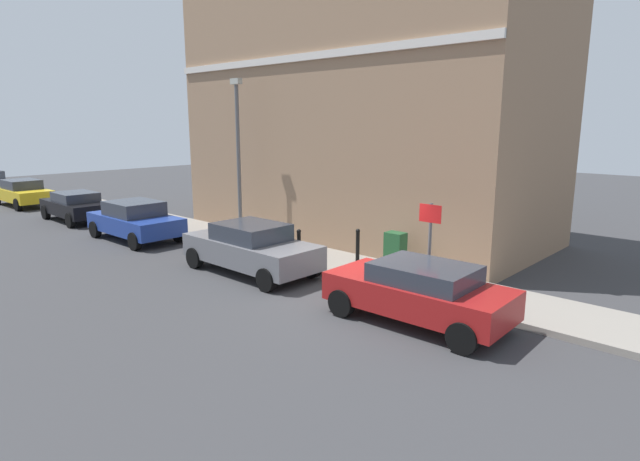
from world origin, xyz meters
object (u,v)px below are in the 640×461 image
object	(u,v)px
car_red	(419,291)
lamppost	(238,152)
utility_cabinet	(395,254)
street_sign	(430,235)
bollard_near_cabinet	(358,244)
car_black	(76,206)
car_blue	(135,220)
car_yellow	(23,192)
bollard_far_kerb	(299,245)
car_grey	(251,247)

from	to	relation	value
car_red	lamppost	bearing A→B (deg)	-16.17
utility_cabinet	street_sign	bearing A→B (deg)	-122.95
car_red	utility_cabinet	size ratio (longest dim) A/B	3.57
street_sign	bollard_near_cabinet	bearing A→B (deg)	68.81
utility_cabinet	car_black	bearing A→B (deg)	99.35
car_blue	street_sign	distance (m)	11.85
car_red	bollard_near_cabinet	distance (m)	4.67
car_yellow	bollard_near_cabinet	bearing A→B (deg)	-173.23
street_sign	car_red	bearing A→B (deg)	-156.19
bollard_far_kerb	lamppost	bearing A→B (deg)	76.06
car_yellow	car_grey	bearing A→B (deg)	179.49
bollard_far_kerb	street_sign	world-z (taller)	street_sign
car_blue	bollard_near_cabinet	xyz separation A→B (m)	(2.74, -8.51, -0.05)
car_black	lamppost	distance (m)	9.42
bollard_near_cabinet	lamppost	distance (m)	5.95
car_blue	utility_cabinet	xyz separation A→B (m)	(2.64, -9.96, -0.08)
car_red	street_sign	size ratio (longest dim) A/B	1.78
car_red	car_blue	world-z (taller)	car_blue
car_yellow	utility_cabinet	world-z (taller)	car_yellow
utility_cabinet	bollard_near_cabinet	size ratio (longest dim) A/B	1.11
car_red	street_sign	world-z (taller)	street_sign
car_blue	bollard_near_cabinet	distance (m)	8.94
car_yellow	street_sign	bearing A→B (deg)	-177.23
car_blue	car_black	xyz separation A→B (m)	(0.08, 5.55, -0.06)
bollard_near_cabinet	bollard_far_kerb	xyz separation A→B (m)	(-1.25, 1.28, 0.00)
car_yellow	bollard_near_cabinet	size ratio (longest dim) A/B	4.12
bollard_far_kerb	utility_cabinet	bearing A→B (deg)	-67.05
bollard_far_kerb	street_sign	size ratio (longest dim) A/B	0.45
lamppost	bollard_near_cabinet	bearing A→B (deg)	-87.35
car_blue	car_black	size ratio (longest dim) A/B	1.02
utility_cabinet	bollard_far_kerb	size ratio (longest dim) A/B	1.11
car_black	car_grey	bearing A→B (deg)	-178.49
car_yellow	car_black	bearing A→B (deg)	179.96
utility_cabinet	bollard_near_cabinet	bearing A→B (deg)	86.04
car_black	car_yellow	xyz separation A→B (m)	(-0.09, 6.49, 0.03)
car_grey	utility_cabinet	distance (m)	4.19
car_red	car_grey	bearing A→B (deg)	-1.69
car_black	bollard_near_cabinet	xyz separation A→B (m)	(2.65, -14.07, 0.00)
utility_cabinet	bollard_near_cabinet	xyz separation A→B (m)	(0.10, 1.44, 0.02)
car_red	street_sign	xyz separation A→B (m)	(1.42, 0.63, 0.93)
car_blue	lamppost	bearing A→B (deg)	-142.17
car_black	lamppost	xyz separation A→B (m)	(2.41, -8.72, 2.60)
car_grey	car_black	distance (m)	12.18
car_black	bollard_near_cabinet	world-z (taller)	car_black
car_grey	car_black	size ratio (longest dim) A/B	1.08
car_black	bollard_far_kerb	distance (m)	12.86
car_grey	car_yellow	bearing A→B (deg)	0.76
utility_cabinet	bollard_far_kerb	bearing A→B (deg)	112.95
car_red	lamppost	size ratio (longest dim) A/B	0.72
car_red	utility_cabinet	xyz separation A→B (m)	(2.56, 2.39, -0.05)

